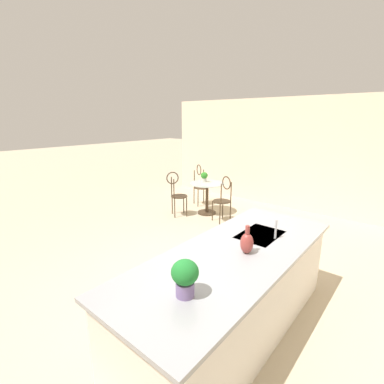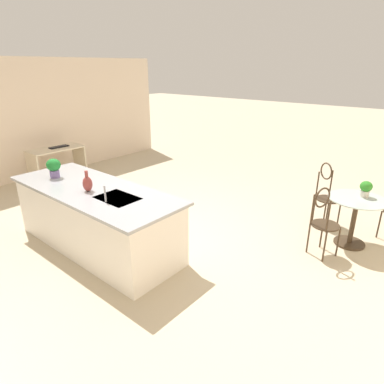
% 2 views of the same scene
% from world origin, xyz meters
% --- Properties ---
extents(ground_plane, '(40.00, 40.00, 0.00)m').
position_xyz_m(ground_plane, '(0.00, 0.00, 0.00)').
color(ground_plane, beige).
extents(wall_right, '(0.12, 7.80, 2.70)m').
position_xyz_m(wall_right, '(4.26, 0.00, 1.35)').
color(wall_right, beige).
rests_on(wall_right, ground).
extents(kitchen_island, '(2.80, 1.06, 0.92)m').
position_xyz_m(kitchen_island, '(0.30, 0.85, 0.46)').
color(kitchen_island, white).
rests_on(kitchen_island, ground).
extents(bistro_table, '(0.80, 0.80, 0.74)m').
position_xyz_m(bistro_table, '(-2.54, -1.62, 0.45)').
color(bistro_table, '#3D2D1E').
rests_on(bistro_table, ground).
extents(chair_near_window, '(0.49, 0.52, 1.04)m').
position_xyz_m(chair_near_window, '(-2.29, -1.01, 0.57)').
color(chair_near_window, '#3D2D1E').
rests_on(chair_near_window, ground).
extents(chair_toward_desk, '(0.53, 0.53, 1.04)m').
position_xyz_m(chair_toward_desk, '(-1.97, -2.07, 0.57)').
color(chair_toward_desk, '#3D2D1E').
rests_on(chair_toward_desk, ground).
extents(sink_faucet, '(0.02, 0.02, 0.22)m').
position_xyz_m(sink_faucet, '(-0.25, 1.03, 1.03)').
color(sink_faucet, '#B2B5BA').
rests_on(sink_faucet, kitchen_island).
extents(writing_desk, '(0.60, 1.20, 0.74)m').
position_xyz_m(writing_desk, '(3.65, -0.41, 0.51)').
color(writing_desk, beige).
rests_on(writing_desk, ground).
extents(keyboard, '(0.16, 0.44, 0.03)m').
position_xyz_m(keyboard, '(3.67, -0.51, 0.75)').
color(keyboard, black).
rests_on(keyboard, writing_desk).
extents(potted_plant_on_table, '(0.17, 0.17, 0.24)m').
position_xyz_m(potted_plant_on_table, '(-2.59, -1.75, 0.88)').
color(potted_plant_on_table, beige).
rests_on(potted_plant_on_table, bistro_table).
extents(potted_plant_counter_far, '(0.21, 0.21, 0.29)m').
position_xyz_m(potted_plant_counter_far, '(1.15, 0.94, 1.09)').
color(potted_plant_counter_far, '#7A669E').
rests_on(potted_plant_counter_far, kitchen_island).
extents(vase_on_counter, '(0.13, 0.13, 0.29)m').
position_xyz_m(vase_on_counter, '(0.25, 0.95, 1.03)').
color(vase_on_counter, '#993D38').
rests_on(vase_on_counter, kitchen_island).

